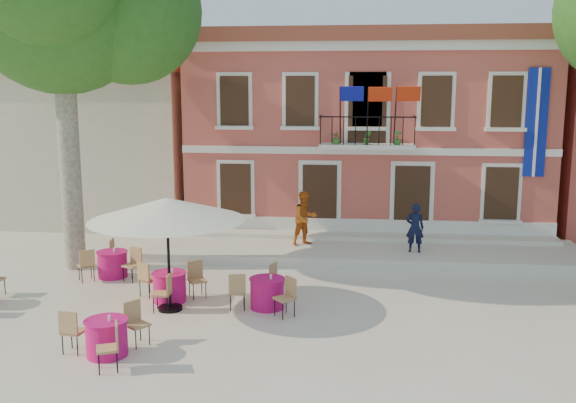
# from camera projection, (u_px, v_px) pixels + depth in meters

# --- Properties ---
(ground) EXTENTS (90.00, 90.00, 0.00)m
(ground) POSITION_uv_depth(u_px,v_px,m) (291.00, 296.00, 17.04)
(ground) COLOR beige
(ground) RESTS_ON ground
(main_building) EXTENTS (13.50, 9.59, 7.50)m
(main_building) POSITION_uv_depth(u_px,v_px,m) (365.00, 129.00, 25.94)
(main_building) COLOR #CC494D
(main_building) RESTS_ON ground
(neighbor_west) EXTENTS (9.40, 9.40, 6.40)m
(neighbor_west) POSITION_uv_depth(u_px,v_px,m) (102.00, 139.00, 28.24)
(neighbor_west) COLOR beige
(neighbor_west) RESTS_ON ground
(terrace) EXTENTS (14.00, 3.40, 0.30)m
(terrace) POSITION_uv_depth(u_px,v_px,m) (365.00, 251.00, 21.11)
(terrace) COLOR silver
(terrace) RESTS_ON ground
(plane_tree_west) EXTENTS (5.44, 5.44, 10.68)m
(plane_tree_west) POSITION_uv_depth(u_px,v_px,m) (60.00, 1.00, 18.32)
(plane_tree_west) COLOR #A59E84
(plane_tree_west) RESTS_ON ground
(patio_umbrella) EXTENTS (3.81, 3.81, 2.83)m
(patio_umbrella) POSITION_uv_depth(u_px,v_px,m) (167.00, 209.00, 15.53)
(patio_umbrella) COLOR black
(patio_umbrella) RESTS_ON ground
(pedestrian_navy) EXTENTS (0.59, 0.40, 1.56)m
(pedestrian_navy) POSITION_uv_depth(u_px,v_px,m) (415.00, 228.00, 20.26)
(pedestrian_navy) COLOR black
(pedestrian_navy) RESTS_ON terrace
(pedestrian_orange) EXTENTS (1.10, 1.05, 1.79)m
(pedestrian_orange) POSITION_uv_depth(u_px,v_px,m) (305.00, 218.00, 21.20)
(pedestrian_orange) COLOR #D26018
(pedestrian_orange) RESTS_ON terrace
(cafe_table_0) EXTENTS (1.87, 1.65, 0.95)m
(cafe_table_0) POSITION_uv_depth(u_px,v_px,m) (170.00, 285.00, 16.53)
(cafe_table_0) COLOR #D11366
(cafe_table_0) RESTS_ON ground
(cafe_table_1) EXTENTS (1.73, 1.86, 0.95)m
(cafe_table_1) POSITION_uv_depth(u_px,v_px,m) (107.00, 336.00, 13.18)
(cafe_table_1) COLOR #D11366
(cafe_table_1) RESTS_ON ground
(cafe_table_3) EXTENTS (1.86, 1.72, 0.95)m
(cafe_table_3) POSITION_uv_depth(u_px,v_px,m) (112.00, 263.00, 18.65)
(cafe_table_3) COLOR #D11366
(cafe_table_3) RESTS_ON ground
(cafe_table_4) EXTENTS (1.78, 1.83, 0.95)m
(cafe_table_4) POSITION_uv_depth(u_px,v_px,m) (267.00, 291.00, 16.03)
(cafe_table_4) COLOR #D11366
(cafe_table_4) RESTS_ON ground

